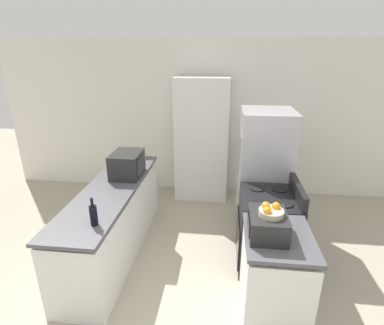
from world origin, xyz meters
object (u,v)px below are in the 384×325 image
object	(u,v)px
microwave	(127,164)
toaster_oven	(268,225)
fruit_bowl	(271,211)
stove	(267,230)
refrigerator	(264,173)
wine_bottle	(94,215)
pantry_cabinet	(202,140)

from	to	relation	value
microwave	toaster_oven	size ratio (longest dim) A/B	1.17
fruit_bowl	toaster_oven	bearing A→B (deg)	139.39
stove	microwave	size ratio (longest dim) A/B	2.21
toaster_oven	refrigerator	bearing A→B (deg)	84.60
stove	microwave	xyz separation A→B (m)	(-1.76, 0.40, 0.59)
stove	microwave	distance (m)	1.90
microwave	toaster_oven	bearing A→B (deg)	-35.52
fruit_bowl	stove	bearing A→B (deg)	81.26
stove	fruit_bowl	size ratio (longest dim) A/B	4.93
wine_bottle	fruit_bowl	distance (m)	1.59
microwave	fruit_bowl	size ratio (longest dim) A/B	2.23
pantry_cabinet	refrigerator	distance (m)	1.32
refrigerator	wine_bottle	world-z (taller)	refrigerator
toaster_oven	fruit_bowl	size ratio (longest dim) A/B	1.90
wine_bottle	toaster_oven	xyz separation A→B (m)	(1.57, 0.01, -0.00)
wine_bottle	microwave	bearing A→B (deg)	92.77
stove	refrigerator	distance (m)	0.87
pantry_cabinet	toaster_oven	distance (m)	2.58
stove	wine_bottle	size ratio (longest dim) A/B	3.80
pantry_cabinet	refrigerator	xyz separation A→B (m)	(0.92, -0.93, -0.16)
pantry_cabinet	stove	bearing A→B (deg)	-61.95
fruit_bowl	microwave	bearing A→B (deg)	144.43
toaster_oven	fruit_bowl	bearing A→B (deg)	-40.61
stove	wine_bottle	world-z (taller)	wine_bottle
pantry_cabinet	microwave	xyz separation A→B (m)	(-0.86, -1.30, 0.02)
refrigerator	microwave	distance (m)	1.82
pantry_cabinet	wine_bottle	xyz separation A→B (m)	(-0.80, -2.48, -0.03)
pantry_cabinet	stove	size ratio (longest dim) A/B	1.94
stove	wine_bottle	distance (m)	1.95
microwave	wine_bottle	xyz separation A→B (m)	(0.06, -1.18, -0.05)
wine_bottle	toaster_oven	bearing A→B (deg)	0.42
stove	toaster_oven	world-z (taller)	toaster_oven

